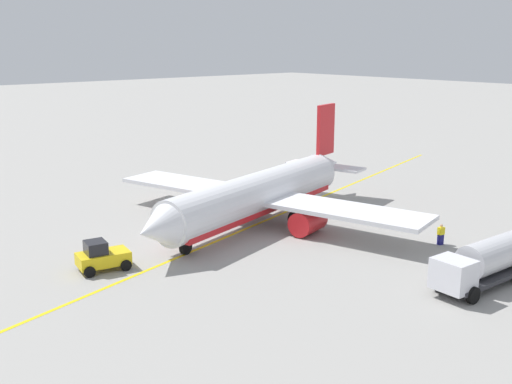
% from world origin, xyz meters
% --- Properties ---
extents(ground_plane, '(400.00, 400.00, 0.00)m').
position_xyz_m(ground_plane, '(0.00, 0.00, 0.00)').
color(ground_plane, '#9E9B96').
extents(airplane, '(29.79, 30.85, 9.67)m').
position_xyz_m(airplane, '(-0.47, -0.12, 2.65)').
color(airplane, white).
rests_on(airplane, ground).
extents(fuel_tanker, '(9.54, 3.26, 3.15)m').
position_xyz_m(fuel_tanker, '(-2.23, 20.67, 1.71)').
color(fuel_tanker, '#2D2D33').
rests_on(fuel_tanker, ground).
extents(pushback_tug, '(3.91, 2.90, 2.20)m').
position_xyz_m(pushback_tug, '(15.66, 1.21, 1.01)').
color(pushback_tug, yellow).
rests_on(pushback_tug, ground).
extents(refueling_worker, '(0.57, 0.44, 1.71)m').
position_xyz_m(refueling_worker, '(-7.55, 13.95, 0.82)').
color(refueling_worker, navy).
rests_on(refueling_worker, ground).
extents(safety_cone_nose, '(0.67, 0.67, 0.74)m').
position_xyz_m(safety_cone_nose, '(14.14, -3.76, 0.37)').
color(safety_cone_nose, '#F2590F').
rests_on(safety_cone_nose, ground).
extents(safety_cone_wingtip, '(0.52, 0.52, 0.58)m').
position_xyz_m(safety_cone_wingtip, '(15.58, 0.73, 0.29)').
color(safety_cone_wingtip, '#F2590F').
rests_on(safety_cone_wingtip, ground).
extents(taxi_line_marking, '(81.93, 21.37, 0.01)m').
position_xyz_m(taxi_line_marking, '(0.00, 0.00, 0.01)').
color(taxi_line_marking, yellow).
rests_on(taxi_line_marking, ground).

